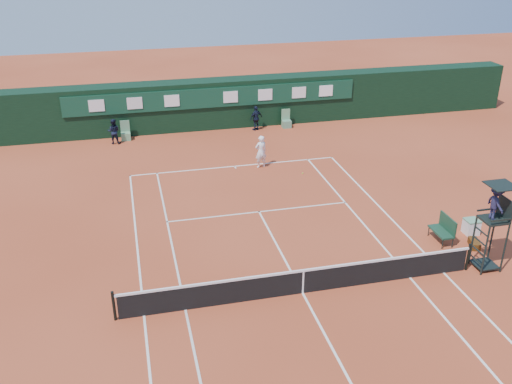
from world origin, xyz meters
TOP-DOWN VIEW (x-y plane):
  - ground at (0.00, 0.00)m, footprint 90.00×90.00m
  - court_lines at (0.00, 0.00)m, footprint 11.05×23.85m
  - tennis_net at (0.00, 0.00)m, footprint 12.90×0.10m
  - back_wall at (0.00, 18.74)m, footprint 40.00×1.65m
  - linesman_chair_left at (-5.50, 17.48)m, footprint 0.55×0.50m
  - linesman_chair_right at (4.50, 17.48)m, footprint 0.55×0.50m
  - umpire_chair at (7.14, -0.03)m, footprint 0.96×0.95m
  - player_bench at (6.65, 2.13)m, footprint 0.56×1.20m
  - tennis_bag at (7.65, 1.43)m, footprint 0.55×0.82m
  - cooler at (8.12, 2.43)m, footprint 0.57×0.57m
  - tennis_ball at (3.22, 10.07)m, footprint 0.07×0.07m
  - player at (1.33, 11.46)m, footprint 0.72×0.56m
  - ball_kid_left at (-6.17, 16.98)m, footprint 0.84×0.72m
  - ball_kid_right at (2.50, 17.41)m, footprint 0.99×0.73m

SIDE VIEW (x-z plane):
  - ground at x=0.00m, z-range 0.00..0.00m
  - court_lines at x=0.00m, z-range 0.00..0.01m
  - tennis_ball at x=3.22m, z-range 0.00..0.07m
  - tennis_bag at x=7.65m, z-range 0.00..0.28m
  - linesman_chair_left at x=-5.50m, z-range -0.26..0.89m
  - linesman_chair_right at x=4.50m, z-range -0.26..0.89m
  - cooler at x=8.12m, z-range 0.00..0.65m
  - tennis_net at x=0.00m, z-range -0.04..1.06m
  - player_bench at x=6.65m, z-range 0.05..1.15m
  - ball_kid_left at x=-6.17m, z-range 0.00..1.50m
  - ball_kid_right at x=2.50m, z-range 0.00..1.56m
  - player at x=1.33m, z-range 0.00..1.76m
  - back_wall at x=0.00m, z-range 0.01..3.01m
  - umpire_chair at x=7.14m, z-range 0.75..4.17m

